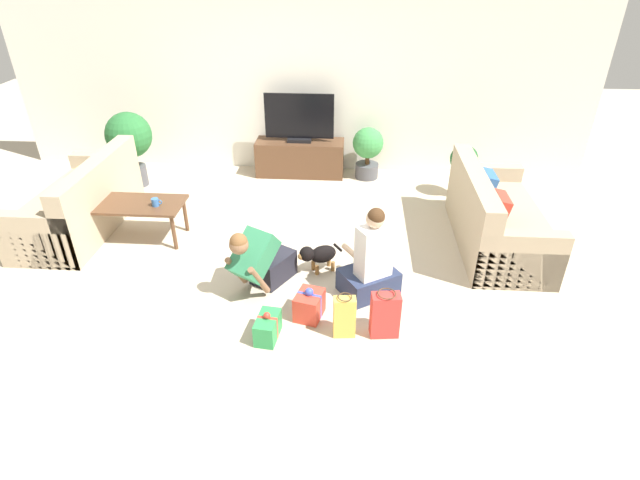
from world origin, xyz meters
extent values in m
plane|color=beige|center=(0.00, 0.00, 0.00)|extent=(16.00, 16.00, 0.00)
cube|color=white|center=(0.00, 2.63, 1.30)|extent=(8.40, 0.06, 2.60)
cube|color=tan|center=(-2.47, 0.51, 0.22)|extent=(0.86, 1.85, 0.44)
cube|color=tan|center=(-2.14, 0.51, 0.65)|extent=(0.20, 1.85, 0.42)
cube|color=tan|center=(-2.47, 1.35, 0.31)|extent=(0.86, 0.16, 0.62)
cube|color=tan|center=(-2.47, -0.33, 0.31)|extent=(0.86, 0.16, 0.62)
cube|color=#EACC4C|center=(-2.34, 0.51, 0.60)|extent=(0.18, 0.34, 0.32)
cube|color=tan|center=(2.47, 0.47, 0.22)|extent=(0.86, 1.85, 0.44)
cube|color=tan|center=(2.14, 0.47, 0.65)|extent=(0.20, 1.85, 0.42)
cube|color=tan|center=(2.47, -0.37, 0.31)|extent=(0.86, 0.16, 0.62)
cube|color=tan|center=(2.47, 1.32, 0.31)|extent=(0.86, 0.16, 0.62)
cube|color=red|center=(2.34, 0.18, 0.60)|extent=(0.18, 0.34, 0.32)
cube|color=#3366AD|center=(2.34, 0.77, 0.60)|extent=(0.18, 0.34, 0.32)
cube|color=brown|center=(-1.63, 0.31, 0.44)|extent=(1.06, 0.55, 0.03)
cylinder|color=brown|center=(-2.10, 0.10, 0.21)|extent=(0.04, 0.04, 0.43)
cylinder|color=brown|center=(-1.17, 0.10, 0.21)|extent=(0.04, 0.04, 0.43)
cylinder|color=brown|center=(-2.10, 0.52, 0.21)|extent=(0.04, 0.04, 0.43)
cylinder|color=brown|center=(-1.17, 0.52, 0.21)|extent=(0.04, 0.04, 0.43)
cube|color=brown|center=(0.02, 2.34, 0.26)|extent=(1.29, 0.44, 0.52)
cube|color=black|center=(0.02, 2.34, 0.54)|extent=(0.35, 0.20, 0.05)
cube|color=black|center=(0.02, 2.34, 0.89)|extent=(0.99, 0.03, 0.64)
cylinder|color=#A36042|center=(2.27, 1.75, 0.14)|extent=(0.22, 0.22, 0.27)
cylinder|color=brown|center=(2.27, 1.75, 0.33)|extent=(0.04, 0.04, 0.11)
sphere|color=#1E5628|center=(2.27, 1.75, 0.54)|extent=(0.37, 0.37, 0.37)
cylinder|color=#4C4C51|center=(-2.27, 1.78, 0.15)|extent=(0.29, 0.29, 0.29)
cylinder|color=brown|center=(-2.27, 1.78, 0.39)|extent=(0.05, 0.05, 0.19)
sphere|color=#286B33|center=(-2.27, 1.78, 0.74)|extent=(0.62, 0.62, 0.62)
cylinder|color=#4C4C51|center=(1.01, 2.29, 0.11)|extent=(0.34, 0.34, 0.21)
cylinder|color=brown|center=(1.01, 2.29, 0.28)|extent=(0.06, 0.06, 0.13)
sphere|color=#3D8E47|center=(1.01, 2.29, 0.53)|extent=(0.44, 0.44, 0.44)
cube|color=#23232D|center=(0.03, -0.40, 0.14)|extent=(0.47, 0.53, 0.28)
cube|color=#338456|center=(-0.11, -0.64, 0.43)|extent=(0.52, 0.58, 0.45)
sphere|color=#8E6647|center=(-0.20, -0.80, 0.63)|extent=(0.18, 0.18, 0.18)
sphere|color=brown|center=(-0.20, -0.80, 0.67)|extent=(0.17, 0.17, 0.17)
cylinder|color=#8E6647|center=(-0.29, -0.66, 0.25)|extent=(0.18, 0.26, 0.39)
cylinder|color=#8E6647|center=(-0.04, -0.80, 0.25)|extent=(0.18, 0.26, 0.39)
cube|color=#283351|center=(1.00, -0.56, 0.12)|extent=(0.65, 0.62, 0.24)
cube|color=white|center=(1.03, -0.61, 0.50)|extent=(0.38, 0.34, 0.52)
sphere|color=beige|center=(1.03, -0.60, 0.84)|extent=(0.18, 0.18, 0.18)
sphere|color=#472D19|center=(1.03, -0.61, 0.87)|extent=(0.16, 0.16, 0.16)
cylinder|color=beige|center=(1.03, -0.37, 0.42)|extent=(0.19, 0.25, 0.06)
cylinder|color=beige|center=(0.81, -0.50, 0.42)|extent=(0.19, 0.25, 0.06)
ellipsoid|color=black|center=(0.53, -0.21, 0.20)|extent=(0.33, 0.28, 0.19)
sphere|color=black|center=(0.37, -0.29, 0.25)|extent=(0.16, 0.16, 0.16)
sphere|color=olive|center=(0.31, -0.32, 0.23)|extent=(0.07, 0.07, 0.07)
cylinder|color=black|center=(0.68, -0.13, 0.24)|extent=(0.11, 0.07, 0.12)
cylinder|color=olive|center=(0.42, -0.21, 0.05)|extent=(0.04, 0.04, 0.11)
cylinder|color=olive|center=(0.47, -0.30, 0.05)|extent=(0.04, 0.04, 0.11)
cylinder|color=olive|center=(0.58, -0.12, 0.05)|extent=(0.04, 0.04, 0.11)
cylinder|color=olive|center=(0.63, -0.21, 0.05)|extent=(0.04, 0.04, 0.11)
cube|color=#2D934C|center=(0.11, -1.30, 0.11)|extent=(0.21, 0.33, 0.22)
cube|color=red|center=(0.11, -1.30, 0.11)|extent=(0.18, 0.05, 0.22)
sphere|color=red|center=(0.11, -1.30, 0.24)|extent=(0.06, 0.06, 0.06)
cube|color=red|center=(0.45, -0.98, 0.12)|extent=(0.29, 0.33, 0.25)
cube|color=#3D51BC|center=(0.45, -0.98, 0.12)|extent=(0.23, 0.09, 0.25)
sphere|color=#3D51BC|center=(0.45, -0.98, 0.27)|extent=(0.08, 0.08, 0.08)
cube|color=red|center=(1.13, -1.19, 0.21)|extent=(0.26, 0.16, 0.43)
torus|color=#4C3823|center=(1.13, -1.19, 0.45)|extent=(0.18, 0.18, 0.01)
cube|color=#E5B74C|center=(0.78, -1.22, 0.20)|extent=(0.20, 0.13, 0.39)
torus|color=#4C3823|center=(0.78, -1.22, 0.41)|extent=(0.14, 0.14, 0.01)
cylinder|color=#386BAD|center=(-1.39, 0.26, 0.50)|extent=(0.08, 0.08, 0.09)
torus|color=#386BAD|center=(-1.33, 0.26, 0.51)|extent=(0.06, 0.01, 0.06)
camera|label=1|loc=(0.81, -4.61, 2.98)|focal=28.00mm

